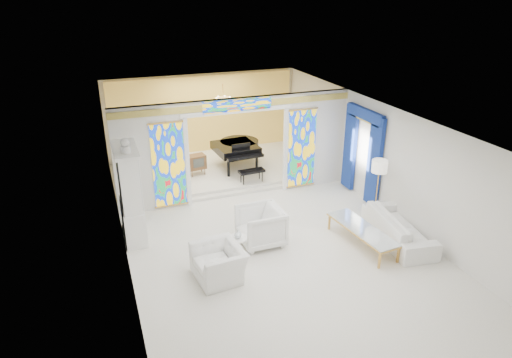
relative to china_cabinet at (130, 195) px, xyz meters
name	(u,v)px	position (x,y,z in m)	size (l,w,h in m)	color
floor	(261,225)	(3.22, -0.60, -1.17)	(12.00, 12.00, 0.00)	white
ceiling	(262,116)	(3.22, -0.60, 1.83)	(7.00, 12.00, 0.02)	silver
wall_back	(203,115)	(3.22, 5.40, 0.33)	(7.00, 0.02, 3.00)	silver
wall_front	(415,327)	(3.22, -6.60, 0.33)	(7.00, 0.02, 3.00)	silver
wall_left	(119,194)	(-0.28, -0.60, 0.33)	(0.02, 12.00, 3.00)	silver
wall_right	(379,157)	(6.72, -0.60, 0.33)	(0.02, 12.00, 3.00)	silver
partition_wall	(237,144)	(3.22, 1.40, 0.48)	(7.00, 0.22, 3.00)	silver
stained_glass_left	(169,165)	(1.19, 1.29, 0.13)	(0.90, 0.04, 2.40)	gold
stained_glass_right	(302,149)	(5.25, 1.29, 0.13)	(0.90, 0.04, 2.40)	gold
stained_glass_transom	(238,105)	(3.22, 1.29, 1.65)	(2.00, 0.04, 0.34)	gold
alcove_platform	(219,169)	(3.22, 3.50, -1.08)	(6.80, 3.80, 0.18)	white
gold_curtain_back	(204,116)	(3.22, 5.28, 0.33)	(6.70, 0.10, 2.90)	#E8B650
chandelier	(223,98)	(3.42, 3.40, 1.38)	(0.48, 0.48, 0.30)	gold
blue_drapes	(362,147)	(6.62, 0.10, 0.41)	(0.14, 1.85, 2.65)	navy
china_cabinet	(130,195)	(0.00, 0.00, 0.00)	(0.56, 1.46, 2.72)	white
armchair_left	(219,263)	(1.53, -2.44, -0.80)	(1.13, 0.98, 0.73)	silver
armchair_right	(260,226)	(2.88, -1.43, -0.69)	(1.02, 1.05, 0.95)	white
sofa	(399,227)	(6.17, -2.46, -0.82)	(2.38, 0.93, 0.69)	white
side_table	(238,245)	(2.15, -1.87, -0.81)	(0.51, 0.51, 0.55)	white
vase	(238,234)	(2.15, -1.87, -0.53)	(0.18, 0.18, 0.19)	white
coffee_table	(362,229)	(5.17, -2.36, -0.74)	(0.85, 2.17, 0.47)	silver
floor_lamp	(379,169)	(6.29, -1.25, 0.27)	(0.43, 0.43, 1.68)	gold
grand_piano	(238,147)	(3.85, 3.30, -0.31)	(1.65, 2.57, 1.00)	black
tv_console	(196,162)	(2.36, 3.06, -0.56)	(0.62, 0.47, 0.66)	brown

